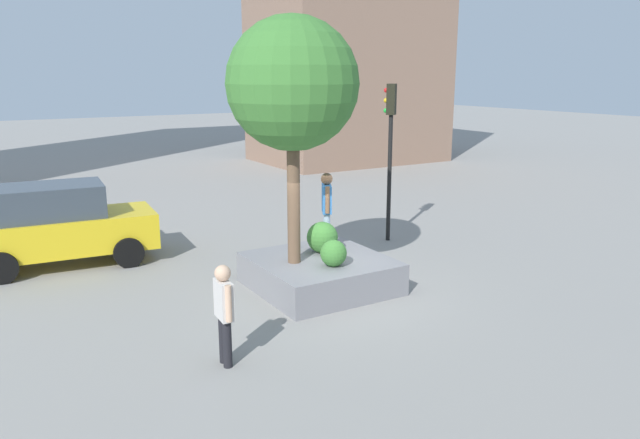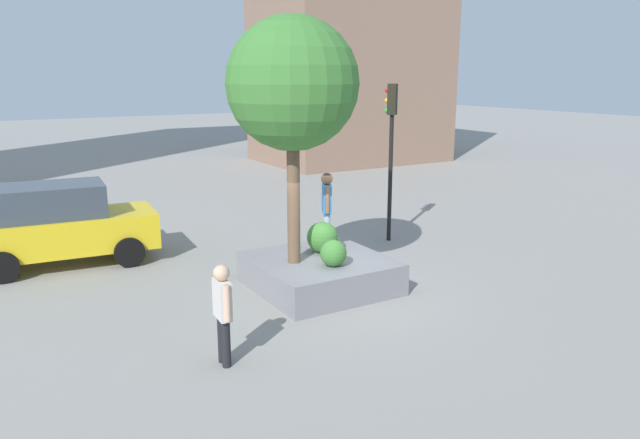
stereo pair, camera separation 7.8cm
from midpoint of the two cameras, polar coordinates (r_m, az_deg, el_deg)
The scene contains 11 objects.
ground_plane at distance 13.74m, azimuth 1.71°, elevation -6.76°, with size 120.00×120.00×0.00m, color gray.
planter_ledge at distance 13.84m, azimuth 0.16°, elevation -5.05°, with size 2.84×2.86×0.71m, color gray.
plaza_tree at distance 12.85m, azimuth -2.43°, elevation 12.51°, with size 2.79×2.79×5.25m.
boxwood_shrub at distance 14.08m, azimuth 0.39°, elevation -1.68°, with size 0.73×0.73×0.73m, color #3D7A33.
hedge_clump at distance 13.10m, azimuth 1.43°, elevation -3.18°, with size 0.58×0.58×0.58m, color #3D7A33.
skateboard at distance 14.36m, azimuth 0.79°, elevation -2.64°, with size 0.60×0.79×0.07m.
skateboarder at distance 14.11m, azimuth 0.80°, elevation 1.40°, with size 0.40×0.54×1.77m.
taxi_cab at distance 16.68m, azimuth -23.05°, elevation -0.41°, with size 4.63×2.42×2.08m.
traffic_light_corner at distance 17.41m, azimuth 6.81°, elevation 7.84°, with size 0.37×0.37×4.49m.
pedestrian_crossing at distance 10.23m, azimuth -8.89°, elevation -8.18°, with size 0.27×0.59×1.75m.
brick_midrise at distance 34.32m, azimuth 2.98°, elevation 17.70°, with size 9.48×6.73×14.52m, color #8C6B56.
Camera 2 is at (-6.90, -10.88, 4.77)m, focal length 34.12 mm.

